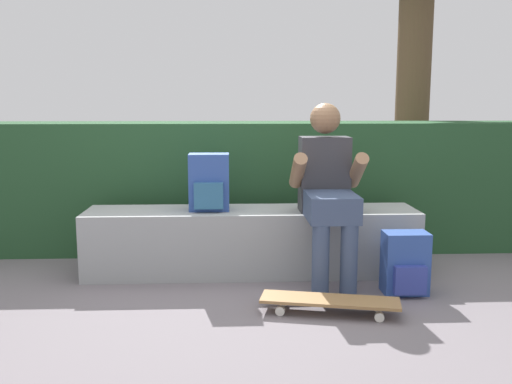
% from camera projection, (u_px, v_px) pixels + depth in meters
% --- Properties ---
extents(ground_plane, '(24.00, 24.00, 0.00)m').
position_uv_depth(ground_plane, '(254.00, 287.00, 3.73)').
color(ground_plane, slate).
extents(bench_main, '(2.35, 0.47, 0.46)m').
position_uv_depth(bench_main, '(252.00, 241.00, 4.01)').
color(bench_main, '#969A9A').
rests_on(bench_main, ground).
extents(person_skater, '(0.49, 0.62, 1.21)m').
position_uv_depth(person_skater, '(328.00, 186.00, 3.76)').
color(person_skater, '#333338').
rests_on(person_skater, ground).
extents(skateboard_near_person, '(0.82, 0.37, 0.09)m').
position_uv_depth(skateboard_near_person, '(330.00, 301.00, 3.24)').
color(skateboard_near_person, olive).
rests_on(skateboard_near_person, ground).
extents(backpack_on_bench, '(0.28, 0.23, 0.40)m').
position_uv_depth(backpack_on_bench, '(209.00, 183.00, 3.93)').
color(backpack_on_bench, '#2D4C99').
rests_on(backpack_on_bench, bench_main).
extents(backpack_on_ground, '(0.28, 0.23, 0.40)m').
position_uv_depth(backpack_on_ground, '(405.00, 264.00, 3.57)').
color(backpack_on_ground, '#2D4C99').
rests_on(backpack_on_ground, ground).
extents(hedge_row, '(6.31, 0.73, 1.06)m').
position_uv_depth(hedge_row, '(213.00, 185.00, 4.74)').
color(hedge_row, '#224728').
rests_on(hedge_row, ground).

